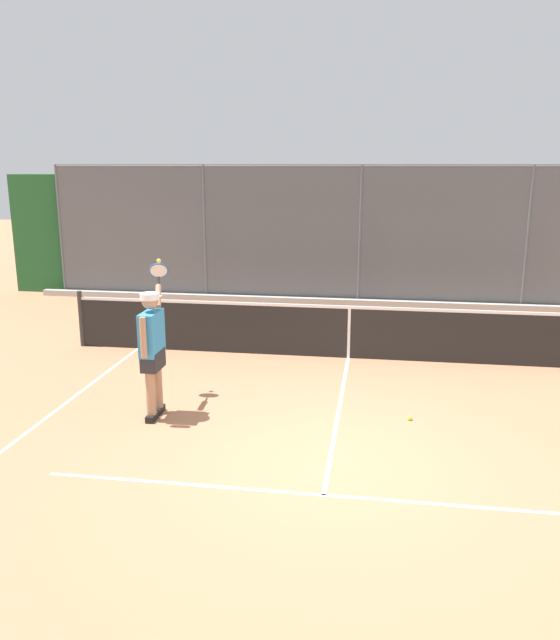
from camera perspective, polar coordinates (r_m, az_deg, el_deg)
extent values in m
plane|color=#B27551|center=(7.70, 4.46, -12.49)|extent=(60.00, 60.00, 0.00)
cube|color=white|center=(6.99, 3.92, -15.35)|extent=(6.18, 0.05, 0.01)
cube|color=white|center=(8.62, -23.57, -10.68)|extent=(0.05, 9.01, 0.01)
cube|color=white|center=(9.23, 5.31, -7.88)|extent=(0.05, 4.96, 0.01)
cylinder|color=#565B60|center=(16.09, 21.24, 6.78)|extent=(0.07, 0.07, 3.39)
cylinder|color=#565B60|center=(15.74, 7.16, 7.47)|extent=(0.07, 0.07, 3.39)
cylinder|color=#565B60|center=(16.33, -6.74, 7.71)|extent=(0.07, 0.07, 3.39)
cylinder|color=#565B60|center=(17.77, -19.02, 7.55)|extent=(0.07, 0.07, 3.39)
cylinder|color=#565B60|center=(15.64, 7.35, 13.49)|extent=(15.56, 0.05, 0.05)
cube|color=#565B60|center=(15.74, 7.16, 7.47)|extent=(15.56, 0.02, 3.39)
cube|color=#235B2D|center=(16.40, 7.23, 7.27)|extent=(18.56, 0.90, 3.13)
cube|color=#ADADA8|center=(15.82, 6.97, 1.56)|extent=(16.56, 0.18, 0.15)
cylinder|color=#2D2D2D|center=(12.70, -17.36, 0.11)|extent=(0.09, 0.09, 1.07)
cube|color=black|center=(11.44, 6.18, -1.21)|extent=(10.09, 0.02, 0.91)
cube|color=white|center=(11.33, 6.24, 1.14)|extent=(10.09, 0.04, 0.05)
cube|color=white|center=(11.44, 6.18, -1.21)|extent=(0.05, 0.04, 0.91)
cube|color=black|center=(8.96, -11.37, -8.52)|extent=(0.11, 0.26, 0.09)
cylinder|color=#A87A5B|center=(8.80, -11.50, -5.80)|extent=(0.13, 0.13, 0.81)
cube|color=black|center=(9.20, -10.78, -7.88)|extent=(0.11, 0.26, 0.09)
cylinder|color=#A87A5B|center=(9.04, -10.91, -5.23)|extent=(0.13, 0.13, 0.81)
cube|color=#28282D|center=(8.82, -11.30, -3.51)|extent=(0.22, 0.43, 0.26)
cube|color=#338CC6|center=(8.71, -11.42, -1.17)|extent=(0.21, 0.50, 0.59)
cylinder|color=#A87A5B|center=(8.43, -12.13, -1.54)|extent=(0.08, 0.08, 0.54)
cylinder|color=#A87A5B|center=(9.07, -10.84, 2.09)|extent=(0.20, 0.40, 0.30)
sphere|color=#A87A5B|center=(8.61, -11.56, 1.69)|extent=(0.22, 0.22, 0.22)
cylinder|color=white|center=(8.60, -11.58, 2.10)|extent=(0.26, 0.26, 0.08)
cube|color=white|center=(8.72, -11.29, 2.04)|extent=(0.19, 0.20, 0.02)
cylinder|color=black|center=(9.28, -10.81, 3.40)|extent=(0.08, 0.17, 0.13)
torus|color=#28569E|center=(9.44, -10.80, 4.35)|extent=(0.33, 0.26, 0.26)
cylinder|color=silver|center=(9.44, -10.80, 4.35)|extent=(0.28, 0.21, 0.21)
sphere|color=#D6E042|center=(9.60, -10.78, 5.22)|extent=(0.07, 0.07, 0.07)
sphere|color=#D6E042|center=(8.97, 11.52, -8.56)|extent=(0.07, 0.07, 0.07)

